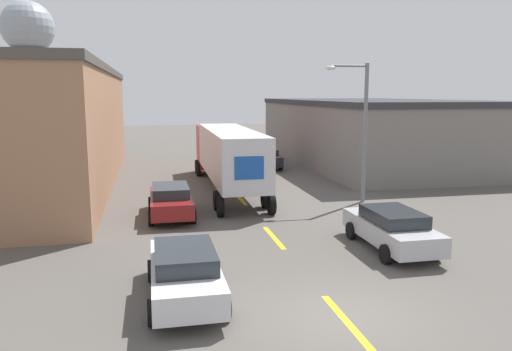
# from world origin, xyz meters

# --- Properties ---
(ground_plane) EXTENTS (160.00, 160.00, 0.00)m
(ground_plane) POSITION_xyz_m (0.00, 0.00, 0.00)
(ground_plane) COLOR #56514C
(road_centerline) EXTENTS (0.20, 18.15, 0.01)m
(road_centerline) POSITION_xyz_m (0.00, 7.24, 0.00)
(road_centerline) COLOR yellow
(road_centerline) RESTS_ON ground_plane
(warehouse_left) EXTENTS (11.98, 27.10, 7.23)m
(warehouse_left) POSITION_xyz_m (-12.84, 21.42, 3.62)
(warehouse_left) COLOR #9E7051
(warehouse_left) RESTS_ON ground_plane
(warehouse_right) EXTENTS (12.64, 23.61, 5.14)m
(warehouse_right) POSITION_xyz_m (13.17, 27.01, 2.57)
(warehouse_right) COLOR slate
(warehouse_right) RESTS_ON ground_plane
(semi_truck) EXTENTS (2.85, 15.04, 3.66)m
(semi_truck) POSITION_xyz_m (-0.32, 17.69, 2.23)
(semi_truck) COLOR #B21919
(semi_truck) RESTS_ON ground_plane
(parked_car_left_near) EXTENTS (2.04, 4.80, 1.49)m
(parked_car_left_near) POSITION_xyz_m (-3.84, 1.97, 0.79)
(parked_car_left_near) COLOR silver
(parked_car_left_near) RESTS_ON ground_plane
(parked_car_right_near) EXTENTS (2.04, 4.80, 1.49)m
(parked_car_right_near) POSITION_xyz_m (3.84, 4.94, 0.79)
(parked_car_right_near) COLOR #B2B2B7
(parked_car_right_near) RESTS_ON ground_plane
(parked_car_left_far) EXTENTS (2.04, 4.80, 1.49)m
(parked_car_left_far) POSITION_xyz_m (-3.84, 11.51, 0.79)
(parked_car_left_far) COLOR maroon
(parked_car_left_far) RESTS_ON ground_plane
(parked_car_right_far) EXTENTS (2.04, 4.80, 1.49)m
(parked_car_right_far) POSITION_xyz_m (3.84, 25.72, 0.79)
(parked_car_right_far) COLOR black
(parked_car_right_far) RESTS_ON ground_plane
(water_tower) EXTENTS (5.64, 5.64, 15.56)m
(water_tower) POSITION_xyz_m (-17.31, 48.55, 12.53)
(water_tower) COLOR #47474C
(water_tower) RESTS_ON ground_plane
(street_lamp) EXTENTS (2.34, 0.32, 7.14)m
(street_lamp) POSITION_xyz_m (5.88, 12.67, 4.18)
(street_lamp) COLOR slate
(street_lamp) RESTS_ON ground_plane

